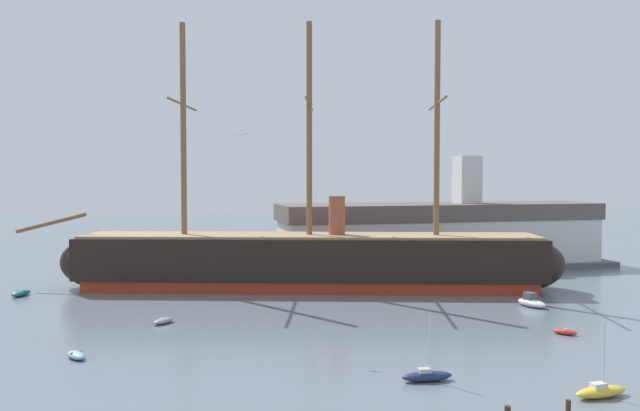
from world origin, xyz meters
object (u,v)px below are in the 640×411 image
(tall_ship, at_px, (309,260))
(dinghy_far_right, at_px, (512,274))
(dinghy_alongside_bow, at_px, (163,321))
(dinghy_far_left, at_px, (21,293))
(dockside_warehouse_right, at_px, (440,235))
(sailboat_distant_centre, at_px, (295,267))
(seagull_in_flight, at_px, (241,135))
(motorboat_alongside_stern, at_px, (531,302))
(sailboat_near_centre, at_px, (427,376))
(sailboat_foreground_right, at_px, (601,391))
(dinghy_mid_left, at_px, (76,355))
(dinghy_mid_right, at_px, (565,332))

(tall_ship, distance_m, dinghy_far_right, 28.00)
(dinghy_alongside_bow, bearing_deg, dinghy_far_left, 131.42)
(dockside_warehouse_right, bearing_deg, dinghy_far_left, -170.12)
(tall_ship, height_order, dockside_warehouse_right, tall_ship)
(tall_ship, bearing_deg, sailboat_distant_centre, 85.03)
(dockside_warehouse_right, height_order, seagull_in_flight, seagull_in_flight)
(motorboat_alongside_stern, height_order, seagull_in_flight, seagull_in_flight)
(sailboat_near_centre, bearing_deg, sailboat_foreground_right, -30.73)
(motorboat_alongside_stern, xyz_separation_m, dinghy_far_left, (-50.40, 18.21, -0.17))
(dinghy_alongside_bow, distance_m, seagull_in_flight, 17.99)
(dinghy_mid_left, height_order, dinghy_mid_right, dinghy_mid_left)
(dinghy_mid_left, xyz_separation_m, seagull_in_flight, (12.28, 4.37, 16.05))
(sailboat_near_centre, relative_size, dockside_warehouse_right, 0.09)
(dinghy_far_left, bearing_deg, dinghy_alongside_bow, -48.58)
(seagull_in_flight, bearing_deg, sailboat_foreground_right, -47.26)
(sailboat_near_centre, xyz_separation_m, dinghy_mid_right, (15.72, 8.33, -0.13))
(sailboat_near_centre, distance_m, dinghy_alongside_bow, 25.76)
(dinghy_mid_right, xyz_separation_m, dinghy_far_right, (12.10, 28.47, 0.09))
(tall_ship, height_order, dinghy_mid_left, tall_ship)
(sailboat_foreground_right, bearing_deg, dinghy_mid_left, 153.00)
(sailboat_near_centre, bearing_deg, dinghy_mid_right, 27.91)
(dinghy_mid_left, bearing_deg, sailboat_distant_centre, 57.85)
(sailboat_foreground_right, relative_size, sailboat_distant_centre, 0.71)
(sailboat_distant_centre, bearing_deg, dinghy_alongside_bow, -122.13)
(sailboat_near_centre, distance_m, dockside_warehouse_right, 51.39)
(tall_ship, xyz_separation_m, motorboat_alongside_stern, (19.14, -15.10, -2.82))
(sailboat_foreground_right, distance_m, dinghy_alongside_bow, 35.40)
(dinghy_mid_left, bearing_deg, dockside_warehouse_right, 38.98)
(dinghy_mid_right, distance_m, dinghy_far_left, 54.94)
(dinghy_mid_left, distance_m, sailboat_distant_centre, 44.19)
(tall_ship, relative_size, sailboat_near_centre, 14.41)
(tall_ship, height_order, sailboat_near_centre, tall_ship)
(motorboat_alongside_stern, height_order, dinghy_far_right, motorboat_alongside_stern)
(dinghy_mid_left, distance_m, dinghy_alongside_bow, 11.23)
(seagull_in_flight, bearing_deg, motorboat_alongside_stern, 7.60)
(motorboat_alongside_stern, distance_m, seagull_in_flight, 33.39)
(dinghy_mid_left, distance_m, dockside_warehouse_right, 56.94)
(tall_ship, bearing_deg, dinghy_alongside_bow, -139.64)
(sailboat_foreground_right, height_order, dinghy_mid_right, sailboat_foreground_right)
(tall_ship, relative_size, dinghy_far_left, 20.68)
(dinghy_alongside_bow, bearing_deg, dinghy_far_right, 20.84)
(dinghy_mid_right, height_order, sailboat_distant_centre, sailboat_distant_centre)
(sailboat_near_centre, bearing_deg, dinghy_mid_left, 154.54)
(dinghy_mid_right, relative_size, sailboat_distant_centre, 0.32)
(dinghy_far_left, distance_m, seagull_in_flight, 34.58)
(dinghy_mid_right, height_order, motorboat_alongside_stern, motorboat_alongside_stern)
(sailboat_foreground_right, relative_size, dinghy_far_right, 1.65)
(dockside_warehouse_right, bearing_deg, motorboat_alongside_stern, -95.62)
(dinghy_alongside_bow, bearing_deg, motorboat_alongside_stern, -2.01)
(sailboat_near_centre, bearing_deg, dockside_warehouse_right, 64.59)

